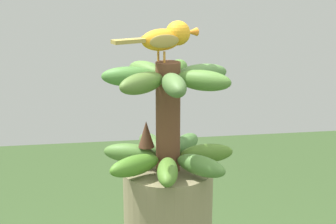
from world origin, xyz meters
TOP-DOWN VIEW (x-y plane):
  - banana_bunch at (-0.00, 0.00)m, footprint 0.30×0.30m
  - perched_bird at (-0.00, 0.01)m, footprint 0.19×0.09m

SIDE VIEW (x-z plane):
  - banana_bunch at x=0.00m, z-range 1.29..1.54m
  - perched_bird at x=0.00m, z-range 1.55..1.63m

